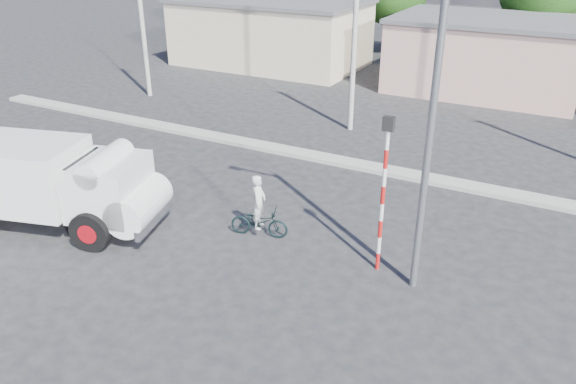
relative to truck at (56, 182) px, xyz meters
The scene contains 9 objects.
ground_plane 6.58m from the truck, ahead, with size 120.00×120.00×0.00m, color #252527.
median 10.99m from the truck, 54.33° to the left, with size 40.00×0.80×0.16m, color #99968E.
truck is the anchor object (origin of this frame).
bicycle 6.32m from the truck, 22.43° to the left, with size 0.62×1.77×0.93m, color black.
cyclist 6.27m from the truck, 22.43° to the left, with size 0.62×0.40×1.69m, color silver.
traffic_pole 9.90m from the truck, 13.83° to the left, with size 0.28×0.18×4.36m.
streetlight 11.24m from the truck, 11.07° to the left, with size 2.34×0.22×9.00m.
building_row 24.05m from the truck, 71.94° to the left, with size 37.80×7.30×4.44m.
utility_poles 16.25m from the truck, 53.23° to the left, with size 35.40×0.24×8.00m.
Camera 1 is at (7.25, -11.14, 8.53)m, focal length 35.00 mm.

